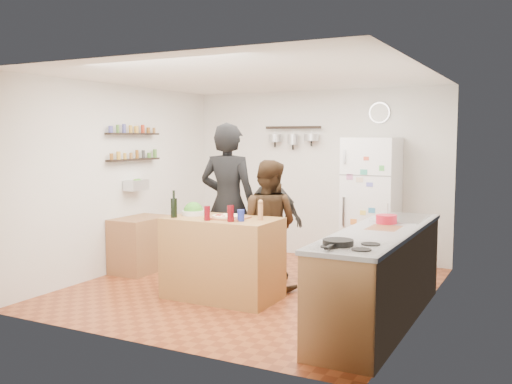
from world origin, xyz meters
The scene contains 26 objects.
room_shell centered at (0.00, 0.39, 1.25)m, with size 4.20×4.20×4.20m.
prep_island centered at (-0.10, -0.53, 0.46)m, with size 1.25×0.72×0.91m, color #966437.
pizza_board centered at (-0.02, -0.55, 0.92)m, with size 0.42×0.34×0.02m, color #935535.
pizza centered at (-0.02, -0.55, 0.94)m, with size 0.34×0.34×0.02m, color beige.
salad_bowl centered at (-0.52, -0.48, 0.94)m, with size 0.27×0.27×0.05m, color silver.
wine_bottle centered at (-0.60, -0.75, 1.02)m, with size 0.07×0.07×0.22m, color black.
wine_glass_near centered at (-0.15, -0.77, 0.99)m, with size 0.07×0.07×0.16m, color #5B0710.
wine_glass_far centered at (0.12, -0.73, 1.00)m, with size 0.07×0.07×0.18m, color #52070C.
pepper_mill centered at (0.35, -0.48, 1.00)m, with size 0.06×0.06×0.18m, color #A46F44.
salt_canister centered at (0.20, -0.65, 0.97)m, with size 0.08×0.08×0.12m, color navy.
person_left centered at (-0.35, 0.04, 0.99)m, with size 0.72×0.47×1.98m, color black.
person_center centered at (0.19, 0.04, 0.77)m, with size 0.75×0.58×1.54m, color black.
person_back centered at (0.04, 0.48, 0.75)m, with size 0.88×0.37×1.50m, color #2A2826.
counter_run centered at (1.70, -0.55, 0.45)m, with size 0.63×2.63×0.90m, color #9E7042.
stove_top centered at (1.70, -1.50, 0.91)m, with size 0.60×0.62×0.02m, color white.
skillet centered at (1.60, -1.53, 0.94)m, with size 0.26×0.26×0.05m, color black.
sink centered at (1.70, 0.30, 0.92)m, with size 0.50×0.80×0.03m, color silver.
cutting_board centered at (1.70, -0.45, 0.91)m, with size 0.30×0.40×0.02m, color brown.
red_bowl centered at (1.65, -0.16, 0.96)m, with size 0.21×0.21×0.09m, color red.
fridge centered at (0.95, 1.75, 0.90)m, with size 0.70×0.68×1.80m, color white.
wall_clock centered at (0.95, 2.08, 2.15)m, with size 0.30×0.30×0.03m, color silver.
spice_shelf_lower centered at (-1.93, 0.20, 1.50)m, with size 0.12×1.00×0.03m, color black.
spice_shelf_upper centered at (-1.93, 0.20, 1.85)m, with size 0.12×1.00×0.03m, color black.
produce_basket centered at (-1.90, 0.20, 1.15)m, with size 0.18×0.35×0.14m, color silver.
side_table centered at (-1.74, 0.07, 0.36)m, with size 0.50×0.80×0.73m, color #955F3E.
pot_rack centered at (-0.35, 2.00, 1.95)m, with size 0.90×0.04×0.04m, color black.
Camera 1 is at (3.12, -5.95, 1.82)m, focal length 40.00 mm.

